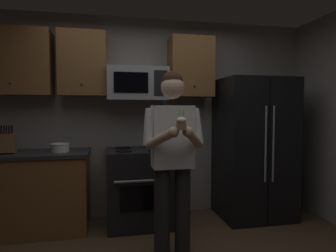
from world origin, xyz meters
name	(u,v)px	position (x,y,z in m)	size (l,w,h in m)	color
wall_back	(147,117)	(0.00, 1.75, 1.30)	(4.40, 0.10, 2.60)	gray
oven_range	(139,187)	(-0.15, 1.36, 0.46)	(0.76, 0.70, 0.93)	black
microwave	(137,84)	(-0.15, 1.48, 1.72)	(0.74, 0.41, 0.40)	#9EA0A5
refrigerator	(254,148)	(1.35, 1.32, 0.90)	(0.90, 0.75, 1.80)	black
cabinet_row_upper	(89,65)	(-0.72, 1.53, 1.95)	(2.78, 0.36, 0.76)	brown
counter_left	(25,192)	(-1.45, 1.38, 0.46)	(1.44, 0.66, 0.92)	brown
knife_block	(7,143)	(-1.60, 1.33, 1.04)	(0.16, 0.15, 0.32)	brown
bowl_large_white	(60,147)	(-1.05, 1.34, 0.97)	(0.21, 0.21, 0.10)	white
person	(173,153)	(0.08, 0.50, 1.00)	(0.60, 0.48, 1.76)	#262628
cupcake	(181,123)	(0.08, 0.17, 1.29)	(0.09, 0.09, 0.17)	#A87F56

